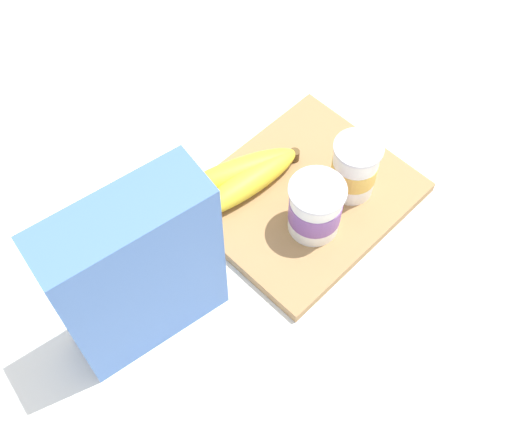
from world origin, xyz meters
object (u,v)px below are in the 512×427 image
Objects in this scene: yogurt_cup_back at (315,208)px; banana_bunch at (244,176)px; cutting_board at (303,197)px; spoon at (377,123)px; yogurt_cup_front at (354,168)px; cereal_box at (138,274)px.

yogurt_cup_back is 0.12m from banana_bunch.
cutting_board is 0.18m from spoon.
yogurt_cup_front reaches higher than yogurt_cup_back.
yogurt_cup_front is 0.52× the size of banana_bunch.
yogurt_cup_front is (-0.05, 0.04, 0.05)m from cutting_board.
cereal_box is at bearing -2.45° from cutting_board.
spoon is at bearing -164.49° from yogurt_cup_back.
spoon is (-0.21, -0.06, -0.05)m from yogurt_cup_back.
banana_bunch is 1.40× the size of spoon.
yogurt_cup_front is 0.08m from yogurt_cup_back.
cereal_box is 0.24m from banana_bunch.
cereal_box is 0.46m from spoon.
yogurt_cup_back is (0.08, 0.00, -0.00)m from yogurt_cup_front.
yogurt_cup_back is at bearing 3.21° from yogurt_cup_front.
cereal_box is (0.26, -0.01, 0.11)m from cutting_board.
cutting_board is at bearing -173.26° from cereal_box.
cereal_box is 1.40× the size of banana_bunch.
banana_bunch reaches higher than cutting_board.
yogurt_cup_front is at bearing -176.79° from yogurt_cup_back.
spoon is at bearing -170.49° from cereal_box.
yogurt_cup_front is 1.07× the size of yogurt_cup_back.
cereal_box reaches higher than banana_bunch.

